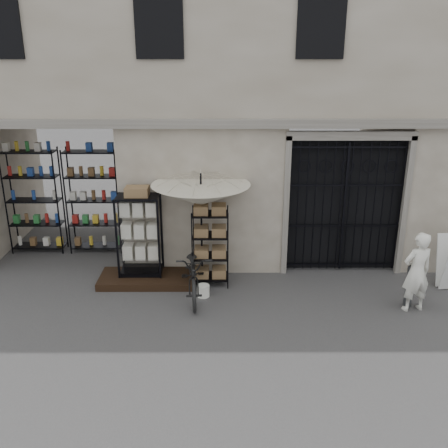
{
  "coord_description": "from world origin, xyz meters",
  "views": [
    {
      "loc": [
        -0.83,
        -7.92,
        4.69
      ],
      "look_at": [
        -0.8,
        1.4,
        1.35
      ],
      "focal_mm": 40.0,
      "sensor_mm": 36.0,
      "label": 1
    }
  ],
  "objects_px": {
    "display_cabinet": "(140,239)",
    "white_bucket": "(203,291)",
    "shopkeeper": "(411,309)",
    "bicycle": "(194,295)",
    "wire_rack": "(210,248)",
    "steel_bollard": "(409,286)",
    "market_umbrella": "(201,189)"
  },
  "relations": [
    {
      "from": "white_bucket",
      "to": "shopkeeper",
      "type": "relative_size",
      "value": 0.16
    },
    {
      "from": "wire_rack",
      "to": "shopkeeper",
      "type": "distance_m",
      "value": 4.06
    },
    {
      "from": "market_umbrella",
      "to": "bicycle",
      "type": "distance_m",
      "value": 2.12
    },
    {
      "from": "wire_rack",
      "to": "market_umbrella",
      "type": "height_order",
      "value": "market_umbrella"
    },
    {
      "from": "wire_rack",
      "to": "market_umbrella",
      "type": "distance_m",
      "value": 1.24
    },
    {
      "from": "market_umbrella",
      "to": "bicycle",
      "type": "height_order",
      "value": "market_umbrella"
    },
    {
      "from": "bicycle",
      "to": "white_bucket",
      "type": "bearing_deg",
      "value": -14.33
    },
    {
      "from": "white_bucket",
      "to": "display_cabinet",
      "type": "bearing_deg",
      "value": 149.73
    },
    {
      "from": "wire_rack",
      "to": "shopkeeper",
      "type": "bearing_deg",
      "value": 2.61
    },
    {
      "from": "market_umbrella",
      "to": "bicycle",
      "type": "xyz_separation_m",
      "value": [
        -0.14,
        -0.65,
        -2.02
      ]
    },
    {
      "from": "white_bucket",
      "to": "steel_bollard",
      "type": "height_order",
      "value": "steel_bollard"
    },
    {
      "from": "market_umbrella",
      "to": "bicycle",
      "type": "relative_size",
      "value": 1.47
    },
    {
      "from": "wire_rack",
      "to": "market_umbrella",
      "type": "relative_size",
      "value": 0.58
    },
    {
      "from": "bicycle",
      "to": "steel_bollard",
      "type": "relative_size",
      "value": 2.26
    },
    {
      "from": "display_cabinet",
      "to": "steel_bollard",
      "type": "relative_size",
      "value": 2.18
    },
    {
      "from": "wire_rack",
      "to": "white_bucket",
      "type": "relative_size",
      "value": 6.57
    },
    {
      "from": "white_bucket",
      "to": "shopkeeper",
      "type": "xyz_separation_m",
      "value": [
        3.95,
        -0.54,
        -0.12
      ]
    },
    {
      "from": "display_cabinet",
      "to": "white_bucket",
      "type": "height_order",
      "value": "display_cabinet"
    },
    {
      "from": "steel_bollard",
      "to": "market_umbrella",
      "type": "bearing_deg",
      "value": 164.75
    },
    {
      "from": "display_cabinet",
      "to": "bicycle",
      "type": "bearing_deg",
      "value": -39.59
    },
    {
      "from": "display_cabinet",
      "to": "market_umbrella",
      "type": "bearing_deg",
      "value": -10.88
    },
    {
      "from": "wire_rack",
      "to": "bicycle",
      "type": "bearing_deg",
      "value": -100.62
    },
    {
      "from": "display_cabinet",
      "to": "white_bucket",
      "type": "bearing_deg",
      "value": -36.86
    },
    {
      "from": "white_bucket",
      "to": "wire_rack",
      "type": "bearing_deg",
      "value": 77.08
    },
    {
      "from": "steel_bollard",
      "to": "shopkeeper",
      "type": "bearing_deg",
      "value": -74.53
    },
    {
      "from": "display_cabinet",
      "to": "wire_rack",
      "type": "relative_size",
      "value": 1.13
    },
    {
      "from": "wire_rack",
      "to": "bicycle",
      "type": "height_order",
      "value": "wire_rack"
    },
    {
      "from": "shopkeeper",
      "to": "wire_rack",
      "type": "bearing_deg",
      "value": -30.19
    },
    {
      "from": "wire_rack",
      "to": "white_bucket",
      "type": "height_order",
      "value": "wire_rack"
    },
    {
      "from": "display_cabinet",
      "to": "wire_rack",
      "type": "distance_m",
      "value": 1.48
    },
    {
      "from": "wire_rack",
      "to": "bicycle",
      "type": "distance_m",
      "value": 1.02
    },
    {
      "from": "wire_rack",
      "to": "market_umbrella",
      "type": "xyz_separation_m",
      "value": [
        -0.18,
        0.09,
        1.22
      ]
    }
  ]
}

